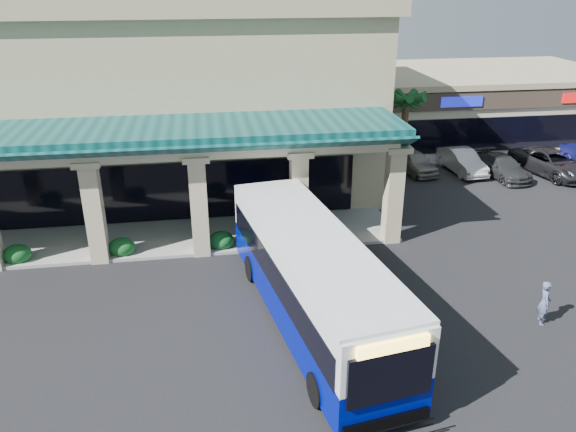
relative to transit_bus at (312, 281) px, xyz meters
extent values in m
plane|color=black|center=(-0.90, 1.00, -1.75)|extent=(110.00, 110.00, 0.00)
imported|color=#4E5A7A|center=(8.41, -1.34, -0.89)|extent=(0.58, 0.72, 1.72)
imported|color=gray|center=(9.81, 15.78, -1.04)|extent=(2.43, 4.42, 1.42)
imported|color=beige|center=(12.90, 15.30, -1.02)|extent=(1.82, 4.53, 1.46)
imported|color=#353638|center=(15.01, 14.00, -1.08)|extent=(2.33, 4.79, 1.34)
imported|color=#232328|center=(18.32, 13.94, -0.97)|extent=(3.88, 6.09, 1.57)
camera|label=1|loc=(-3.52, -17.20, 10.16)|focal=35.00mm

